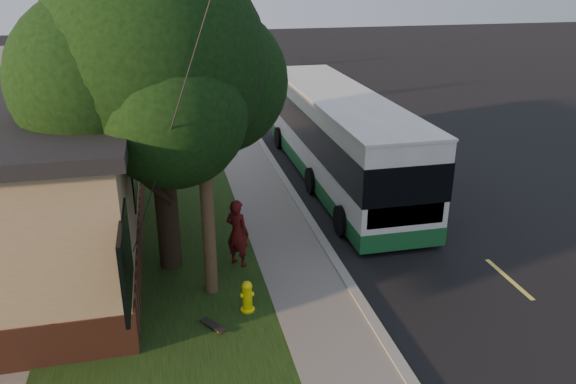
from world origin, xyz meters
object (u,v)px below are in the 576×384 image
at_px(bare_tree_near, 172,76).
at_px(skateboard_main, 213,325).
at_px(fire_hydrant, 247,296).
at_px(traffic_signal, 217,24).
at_px(distant_car, 268,76).
at_px(utility_pole, 201,102).
at_px(transit_bus, 339,135).
at_px(skateboarder, 237,233).
at_px(dumpster, 69,207).
at_px(bare_tree_far, 173,47).
at_px(leafy_tree, 155,65).

distance_m(bare_tree_near, skateboard_main, 18.59).
bearing_deg(skateboard_main, bare_tree_near, 90.25).
distance_m(fire_hydrant, traffic_signal, 34.25).
bearing_deg(skateboard_main, fire_hydrant, 30.48).
bearing_deg(distant_car, utility_pole, -101.98).
bearing_deg(transit_bus, utility_pole, -128.26).
bearing_deg(fire_hydrant, distant_car, 77.94).
relative_size(skateboarder, dumpster, 1.21).
relative_size(traffic_signal, distant_car, 1.41).
bearing_deg(utility_pole, bare_tree_far, 89.40).
relative_size(utility_pole, bare_tree_near, 2.11).
distance_m(utility_pole, transit_bus, 8.92).
distance_m(leafy_tree, skateboarder, 4.55).
relative_size(fire_hydrant, leafy_tree, 0.09).
xyz_separation_m(transit_bus, skateboarder, (-4.41, -5.46, -0.74)).
distance_m(bare_tree_far, skateboard_main, 30.54).
xyz_separation_m(fire_hydrant, utility_pole, (-0.71, 0.99, 4.20)).
bearing_deg(distant_car, fire_hydrant, -99.92).
height_order(bare_tree_near, skateboarder, bare_tree_near).
xyz_separation_m(bare_tree_near, bare_tree_far, (0.50, 12.00, -0.15)).
xyz_separation_m(bare_tree_near, skateboarder, (1.00, -15.86, -1.18)).
distance_m(utility_pole, leafy_tree, 1.94).
distance_m(utility_pole, bare_tree_near, 17.19).
bearing_deg(skateboard_main, traffic_signal, 83.52).
relative_size(bare_tree_near, distant_car, 1.10).
bearing_deg(dumpster, bare_tree_far, 80.57).
xyz_separation_m(traffic_signal, transit_bus, (1.41, -26.39, -1.46)).
bearing_deg(distant_car, transit_bus, -90.74).
distance_m(utility_pole, bare_tree_far, 29.13).
bearing_deg(fire_hydrant, dumpster, 127.97).
bearing_deg(bare_tree_far, skateboarder, -88.97).
bearing_deg(traffic_signal, bare_tree_near, -104.04).
xyz_separation_m(dumpster, distant_car, (9.83, 19.56, 0.06)).
xyz_separation_m(leafy_tree, transit_bus, (6.08, 4.96, -3.46)).
relative_size(fire_hydrant, skateboarder, 0.41).
distance_m(bare_tree_far, dumpster, 24.69).
bearing_deg(utility_pole, distant_car, 75.88).
xyz_separation_m(leafy_tree, dumpster, (-2.87, 3.04, -4.56)).
relative_size(utility_pole, traffic_signal, 1.65).
height_order(fire_hydrant, leafy_tree, leafy_tree).
height_order(utility_pole, bare_tree_far, utility_pole).
bearing_deg(dumpster, leafy_tree, -46.65).
bearing_deg(distant_car, traffic_signal, 106.82).
height_order(utility_pole, traffic_signal, utility_pole).
height_order(bare_tree_far, distant_car, bare_tree_far).
distance_m(fire_hydrant, transit_bus, 8.93).
xyz_separation_m(skateboard_main, distant_car, (6.21, 25.73, 0.55)).
bearing_deg(traffic_signal, skateboard_main, -96.48).
bearing_deg(skateboard_main, distant_car, 76.42).
bearing_deg(dumpster, distant_car, 63.31).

